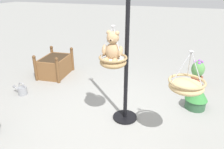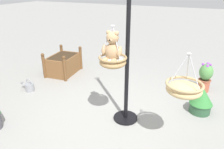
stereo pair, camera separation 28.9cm
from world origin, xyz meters
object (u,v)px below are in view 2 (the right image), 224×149
at_px(potted_plant_tall_leafy, 201,100).
at_px(teddy_bear, 112,49).
at_px(display_pole_central, 127,79).
at_px(watering_can, 29,87).
at_px(hanging_basket_left_high, 184,88).
at_px(wooden_planter_box, 63,64).
at_px(potted_plant_flowering_red, 205,77).
at_px(hanging_basket_with_teddy, 113,61).

bearing_deg(potted_plant_tall_leafy, teddy_bear, 38.10).
distance_m(display_pole_central, watering_can, 2.55).
bearing_deg(hanging_basket_left_high, watering_can, -9.06).
height_order(teddy_bear, potted_plant_tall_leafy, teddy_bear).
bearing_deg(wooden_planter_box, potted_plant_tall_leafy, 171.81).
bearing_deg(display_pole_central, potted_plant_tall_leafy, -146.66).
distance_m(hanging_basket_left_high, watering_can, 3.59).
bearing_deg(teddy_bear, potted_plant_flowering_red, -123.86).
distance_m(display_pole_central, potted_plant_tall_leafy, 1.58).
distance_m(wooden_planter_box, potted_plant_flowering_red, 3.63).
relative_size(hanging_basket_with_teddy, teddy_bear, 1.36).
xyz_separation_m(teddy_bear, potted_plant_tall_leafy, (-1.38, -1.08, -1.14)).
bearing_deg(hanging_basket_with_teddy, watering_can, -8.98).
bearing_deg(potted_plant_tall_leafy, wooden_planter_box, -8.19).
relative_size(teddy_bear, watering_can, 1.39).
bearing_deg(watering_can, hanging_basket_with_teddy, 171.02).
bearing_deg(hanging_basket_with_teddy, hanging_basket_left_high, 170.78).
xyz_separation_m(display_pole_central, potted_plant_flowering_red, (-1.24, -1.80, -0.46)).
height_order(potted_plant_flowering_red, watering_can, potted_plant_flowering_red).
xyz_separation_m(hanging_basket_with_teddy, teddy_bear, (0.00, 0.02, 0.21)).
bearing_deg(watering_can, hanging_basket_left_high, 170.94).
relative_size(potted_plant_flowering_red, watering_can, 1.96).
bearing_deg(watering_can, wooden_planter_box, -94.32).
bearing_deg(wooden_planter_box, display_pole_central, 150.59).
bearing_deg(wooden_planter_box, hanging_basket_with_teddy, 144.42).
bearing_deg(display_pole_central, hanging_basket_with_teddy, 59.04).
height_order(hanging_basket_with_teddy, potted_plant_tall_leafy, hanging_basket_with_teddy).
bearing_deg(potted_plant_tall_leafy, potted_plant_flowering_red, -90.43).
xyz_separation_m(wooden_planter_box, watering_can, (0.09, 1.21, -0.17)).
height_order(teddy_bear, hanging_basket_left_high, teddy_bear).
bearing_deg(teddy_bear, watering_can, -9.55).
relative_size(hanging_basket_with_teddy, wooden_planter_box, 0.65).
distance_m(wooden_planter_box, watering_can, 1.23).
height_order(display_pole_central, wooden_planter_box, display_pole_central).
height_order(potted_plant_flowering_red, potted_plant_tall_leafy, potted_plant_flowering_red).
bearing_deg(wooden_planter_box, watering_can, 85.68).
bearing_deg(teddy_bear, display_pole_central, -118.76).
bearing_deg(display_pole_central, hanging_basket_left_high, 156.13).
height_order(display_pole_central, hanging_basket_left_high, display_pole_central).
height_order(wooden_planter_box, watering_can, wooden_planter_box).
xyz_separation_m(display_pole_central, teddy_bear, (0.15, 0.27, 0.59)).
height_order(teddy_bear, potted_plant_flowering_red, teddy_bear).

